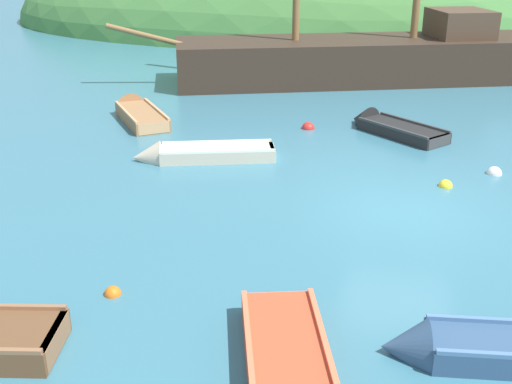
{
  "coord_description": "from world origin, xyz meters",
  "views": [
    {
      "loc": [
        -0.54,
        -12.95,
        5.58
      ],
      "look_at": [
        -3.27,
        -0.54,
        0.35
      ],
      "focal_mm": 43.62,
      "sensor_mm": 36.0,
      "label": 1
    }
  ],
  "objects": [
    {
      "name": "shore_hill",
      "position": [
        -6.62,
        31.67,
        0.0
      ],
      "size": [
        42.19,
        25.39,
        13.27
      ],
      "primitive_type": "ellipsoid",
      "color": "#477F3D",
      "rests_on": "ground"
    },
    {
      "name": "sailing_ship",
      "position": [
        -1.78,
        13.32,
        0.63
      ],
      "size": [
        17.32,
        8.47,
        12.17
      ],
      "rotation": [
        0.0,
        0.0,
        3.48
      ],
      "color": "#38281E",
      "rests_on": "ground"
    },
    {
      "name": "ground_plane",
      "position": [
        0.0,
        0.0,
        0.0
      ],
      "size": [
        120.0,
        120.0,
        0.0
      ],
      "primitive_type": "plane",
      "color": "teal"
    },
    {
      "name": "buoy_orange",
      "position": [
        -4.84,
        -4.66,
        0.0
      ],
      "size": [
        0.29,
        0.29,
        0.29
      ],
      "primitive_type": "sphere",
      "color": "orange",
      "rests_on": "ground"
    },
    {
      "name": "buoy_white",
      "position": [
        2.2,
        2.79,
        0.0
      ],
      "size": [
        0.39,
        0.39,
        0.39
      ],
      "primitive_type": "sphere",
      "color": "white",
      "rests_on": "ground"
    },
    {
      "name": "rowboat_center",
      "position": [
        -5.51,
        2.2,
        0.11
      ],
      "size": [
        3.91,
        2.0,
        0.89
      ],
      "rotation": [
        0.0,
        0.0,
        3.44
      ],
      "color": "beige",
      "rests_on": "ground"
    },
    {
      "name": "buoy_red",
      "position": [
        -2.99,
        5.79,
        0.0
      ],
      "size": [
        0.41,
        0.41,
        0.41
      ],
      "primitive_type": "sphere",
      "color": "red",
      "rests_on": "ground"
    },
    {
      "name": "rowboat_outer_right",
      "position": [
        -8.66,
        5.72,
        0.14
      ],
      "size": [
        3.01,
        3.54,
        1.03
      ],
      "rotation": [
        0.0,
        0.0,
        2.21
      ],
      "color": "#9E7047",
      "rests_on": "ground"
    },
    {
      "name": "rowboat_near_dock",
      "position": [
        1.12,
        -5.13,
        0.13
      ],
      "size": [
        3.34,
        1.27,
        0.87
      ],
      "rotation": [
        0.0,
        0.0,
        3.26
      ],
      "color": "#335175",
      "rests_on": "ground"
    },
    {
      "name": "buoy_yellow",
      "position": [
        0.94,
        1.63,
        0.0
      ],
      "size": [
        0.34,
        0.34,
        0.34
      ],
      "primitive_type": "sphere",
      "color": "yellow",
      "rests_on": "ground"
    },
    {
      "name": "rowboat_outer_left",
      "position": [
        -0.52,
        5.95,
        0.11
      ],
      "size": [
        3.27,
        3.02,
        1.03
      ],
      "rotation": [
        0.0,
        0.0,
        2.43
      ],
      "color": "black",
      "rests_on": "ground"
    }
  ]
}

